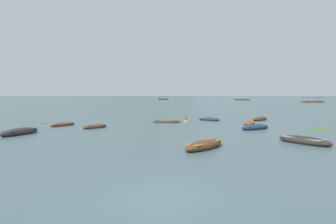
# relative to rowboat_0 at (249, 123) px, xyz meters

# --- Properties ---
(ground_plane) EXTENTS (6000.00, 6000.00, 0.00)m
(ground_plane) POSITION_rel_rowboat_0_xyz_m (-7.59, 1474.85, -0.18)
(ground_plane) COLOR #476066
(mountain_0) EXTENTS (681.35, 681.35, 190.80)m
(mountain_0) POSITION_rel_rowboat_0_xyz_m (-1089.90, 1790.37, 95.22)
(mountain_0) COLOR slate
(mountain_0) RESTS_ON ground
(mountain_1) EXTENTS (1148.78, 1148.78, 360.05)m
(mountain_1) POSITION_rel_rowboat_0_xyz_m (-312.94, 1694.55, 179.84)
(mountain_1) COLOR #4C5B56
(mountain_1) RESTS_ON ground
(mountain_2) EXTENTS (1374.04, 1374.04, 324.30)m
(mountain_2) POSITION_rel_rowboat_0_xyz_m (269.03, 1810.77, 161.97)
(mountain_2) COLOR slate
(mountain_2) RESTS_ON ground
(rowboat_0) EXTENTS (1.93, 3.99, 0.58)m
(rowboat_0) POSITION_rel_rowboat_0_xyz_m (0.00, 0.00, 0.00)
(rowboat_0) COLOR brown
(rowboat_0) RESTS_ON ground
(rowboat_1) EXTENTS (3.42, 3.92, 0.65)m
(rowboat_1) POSITION_rel_rowboat_0_xyz_m (1.29, -13.43, 0.02)
(rowboat_1) COLOR #2D2826
(rowboat_1) RESTS_ON ground
(rowboat_2) EXTENTS (3.23, 4.04, 0.66)m
(rowboat_2) POSITION_rel_rowboat_0_xyz_m (-5.78, -15.93, 0.02)
(rowboat_2) COLOR brown
(rowboat_2) RESTS_ON ground
(rowboat_3) EXTENTS (2.47, 3.14, 0.48)m
(rowboat_3) POSITION_rel_rowboat_0_xyz_m (-16.61, -5.12, -0.03)
(rowboat_3) COLOR brown
(rowboat_3) RESTS_ON ground
(rowboat_4) EXTENTS (3.11, 3.60, 0.62)m
(rowboat_4) POSITION_rel_rowboat_0_xyz_m (2.50, 6.02, 0.01)
(rowboat_4) COLOR brown
(rowboat_4) RESTS_ON ground
(rowboat_5) EXTENTS (3.63, 1.19, 0.47)m
(rowboat_5) POSITION_rel_rowboat_0_xyz_m (-9.78, 1.71, -0.03)
(rowboat_5) COLOR brown
(rowboat_5) RESTS_ON ground
(rowboat_6) EXTENTS (2.11, 4.30, 0.70)m
(rowboat_6) POSITION_rel_rowboat_0_xyz_m (-21.43, -10.56, 0.03)
(rowboat_6) COLOR #2D2826
(rowboat_6) RESTS_ON ground
(rowboat_7) EXTENTS (3.18, 2.46, 0.56)m
(rowboat_7) POSITION_rel_rowboat_0_xyz_m (-4.37, 5.00, -0.01)
(rowboat_7) COLOR navy
(rowboat_7) RESTS_ON ground
(rowboat_8) EXTENTS (3.58, 3.09, 0.61)m
(rowboat_8) POSITION_rel_rowboat_0_xyz_m (-0.35, -4.87, 0.01)
(rowboat_8) COLOR navy
(rowboat_8) RESTS_ON ground
(rowboat_9) EXTENTS (2.31, 3.31, 0.44)m
(rowboat_9) POSITION_rel_rowboat_0_xyz_m (-20.87, -3.36, -0.04)
(rowboat_9) COLOR brown
(rowboat_9) RESTS_ON ground
(ferry_0) EXTENTS (10.51, 6.36, 2.54)m
(ferry_0) POSITION_rel_rowboat_0_xyz_m (47.17, 104.29, 0.26)
(ferry_0) COLOR brown
(ferry_0) RESTS_ON ground
(ferry_1) EXTENTS (9.96, 5.72, 2.54)m
(ferry_1) POSITION_rel_rowboat_0_xyz_m (24.95, 161.15, 0.26)
(ferry_1) COLOR brown
(ferry_1) RESTS_ON ground
(ferry_2) EXTENTS (7.44, 2.56, 2.54)m
(ferry_2) POSITION_rel_rowboat_0_xyz_m (-27.95, 176.34, 0.27)
(ferry_2) COLOR #2D2826
(ferry_2) RESTS_ON ground
(mooring_buoy) EXTENTS (0.45, 0.45, 1.05)m
(mooring_buoy) POSITION_rel_rowboat_0_xyz_m (-7.35, 1.33, -0.08)
(mooring_buoy) COLOR yellow
(mooring_buoy) RESTS_ON ground
(weed_patch_0) EXTENTS (1.55, 1.57, 0.14)m
(weed_patch_0) POSITION_rel_rowboat_0_xyz_m (-24.25, -0.99, -0.18)
(weed_patch_0) COLOR #38662D
(weed_patch_0) RESTS_ON ground
(weed_patch_3) EXTENTS (2.44, 2.30, 0.14)m
(weed_patch_3) POSITION_rel_rowboat_0_xyz_m (5.83, -4.49, -0.18)
(weed_patch_3) COLOR #477033
(weed_patch_3) RESTS_ON ground
(weed_patch_6) EXTENTS (3.35, 2.60, 0.14)m
(weed_patch_6) POSITION_rel_rowboat_0_xyz_m (2.15, -12.75, -0.18)
(weed_patch_6) COLOR #2D5628
(weed_patch_6) RESTS_ON ground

